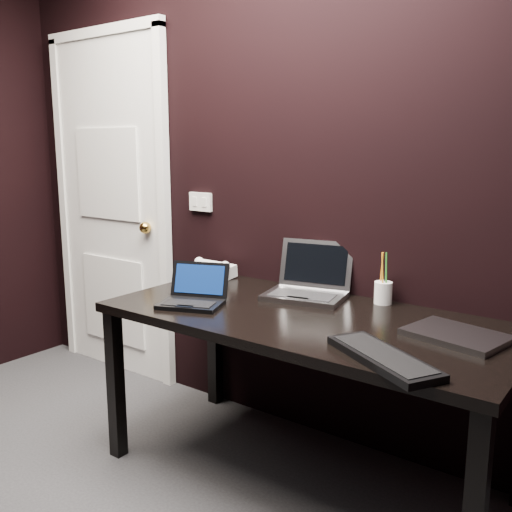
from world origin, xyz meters
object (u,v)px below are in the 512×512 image
Objects in this scene: pen_cup at (383,292)px; ext_keyboard at (383,357)px; mobile_phone at (195,279)px; desk_phone at (213,271)px; netbook at (193,297)px; desk at (306,333)px; silver_laptop at (308,287)px; door at (112,207)px; closed_laptop at (456,335)px.

ext_keyboard is at bearing -65.96° from pen_cup.
desk_phone is at bearing 98.48° from mobile_phone.
netbook reaches higher than ext_keyboard.
desk is 0.31m from silver_laptop.
silver_laptop is at bearing -1.61° from desk_phone.
silver_laptop is (1.50, -0.13, -0.26)m from door.
door is at bearing 155.29° from netbook.
pen_cup is at bearing 37.20° from netbook.
pen_cup reaches higher than netbook.
pen_cup is (-0.40, 0.27, 0.04)m from closed_laptop.
door is at bearing 162.41° from ext_keyboard.
silver_laptop is at bearing 166.46° from closed_laptop.
netbook is 0.83m from pen_cup.
mobile_phone is 0.92m from pen_cup.
desk_phone is 1.00× the size of pen_cup.
ext_keyboard is at bearing -17.59° from door.
pen_cup is at bearing 146.22° from closed_laptop.
mobile_phone is at bearing 161.58° from ext_keyboard.
silver_laptop is 0.34m from pen_cup.
desk_phone is at bearing -6.99° from door.
silver_laptop reaches higher than desk_phone.
silver_laptop is at bearing 15.14° from mobile_phone.
silver_laptop is at bearing -4.91° from door.
desk_phone is (-1.32, 0.19, 0.03)m from closed_laptop.
mobile_phone is at bearing -81.52° from desk_phone.
mobile_phone is at bearing 178.89° from closed_laptop.
mobile_phone is (-0.70, 0.09, 0.11)m from desk.
door is 9.26× the size of desk_phone.
door is 9.31× the size of pen_cup.
netbook is (1.17, -0.54, -0.27)m from door.
pen_cup reaches higher than ext_keyboard.
door reaches higher than closed_laptop.
netbook is 1.09m from closed_laptop.
closed_laptop is 4.32× the size of mobile_phone.
ext_keyboard is 5.24× the size of mobile_phone.
door reaches higher than desk.
closed_laptop is at bearing -33.78° from pen_cup.
ext_keyboard is at bearing -25.00° from desk_phone.
desk_phone is (-0.25, 0.43, 0.01)m from netbook.
mobile_phone reaches higher than ext_keyboard.
silver_laptop is 0.82m from ext_keyboard.
door reaches higher than silver_laptop.
desk_phone is at bearing 160.22° from desk.
ext_keyboard is (0.95, -0.13, -0.02)m from netbook.
desk is 4.47× the size of closed_laptop.
silver_laptop reaches higher than desk.
door is 4.65× the size of ext_keyboard.
door is at bearing 178.91° from pen_cup.
door reaches higher than desk_phone.
pen_cup reaches higher than mobile_phone.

